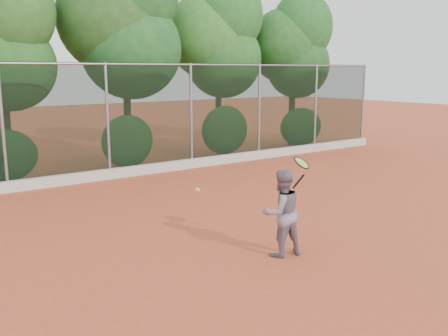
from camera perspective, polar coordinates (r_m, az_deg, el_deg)
ground at (r=10.04m, az=3.40°, el=-7.92°), size 80.00×80.00×0.00m
concrete_curb at (r=15.68m, az=-12.63°, el=-0.62°), size 24.00×0.20×0.30m
tennis_player at (r=8.93m, az=6.57°, el=-5.10°), size 0.86×0.72×1.58m
chainlink_fence at (r=15.60m, az=-13.16°, el=5.64°), size 24.09×0.09×3.50m
foliage_backdrop at (r=17.23m, az=-17.95°, el=14.37°), size 23.70×3.63×7.55m
tennis_racket at (r=8.97m, az=8.81°, el=0.34°), size 0.41×0.38×0.60m
tennis_ball_in_flight at (r=8.22m, az=-3.04°, el=-2.53°), size 0.07×0.07×0.07m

